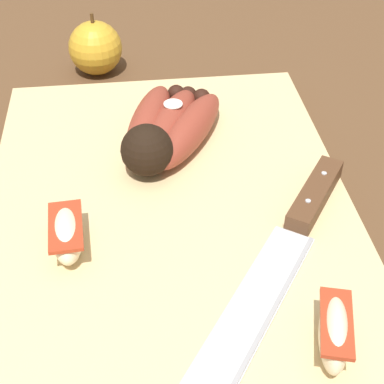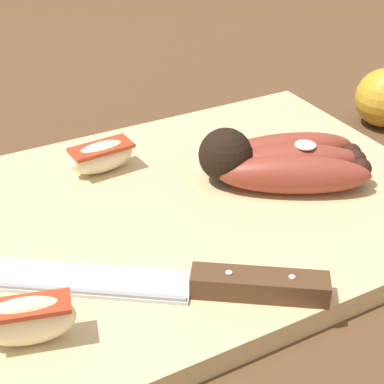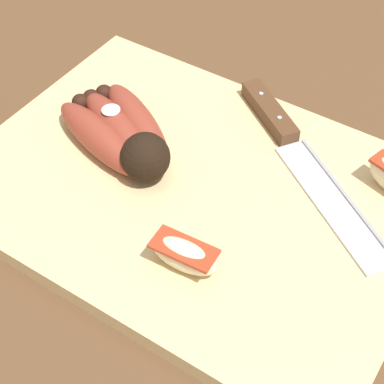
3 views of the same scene
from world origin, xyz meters
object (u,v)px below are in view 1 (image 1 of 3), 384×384
(chefs_knife, at_px, (297,229))
(apple_wedge_near, at_px, (67,234))
(apple_wedge_middle, at_px, (334,332))
(whole_apple, at_px, (95,48))
(banana_bunch, at_px, (166,129))

(chefs_knife, height_order, apple_wedge_near, apple_wedge_near)
(apple_wedge_middle, distance_m, whole_apple, 0.50)
(apple_wedge_near, bearing_deg, banana_bunch, -34.00)
(chefs_knife, bearing_deg, whole_apple, 26.53)
(banana_bunch, relative_size, apple_wedge_near, 2.41)
(chefs_knife, bearing_deg, apple_wedge_near, 88.14)
(apple_wedge_near, bearing_deg, chefs_knife, -91.86)
(apple_wedge_near, xyz_separation_m, apple_wedge_middle, (-0.13, -0.19, 0.00))
(apple_wedge_middle, bearing_deg, chefs_knife, -2.69)
(chefs_knife, xyz_separation_m, whole_apple, (0.35, 0.18, 0.01))
(banana_bunch, height_order, whole_apple, whole_apple)
(banana_bunch, distance_m, whole_apple, 0.22)
(banana_bunch, distance_m, apple_wedge_middle, 0.28)
(banana_bunch, bearing_deg, apple_wedge_near, 146.00)
(apple_wedge_near, height_order, whole_apple, whole_apple)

